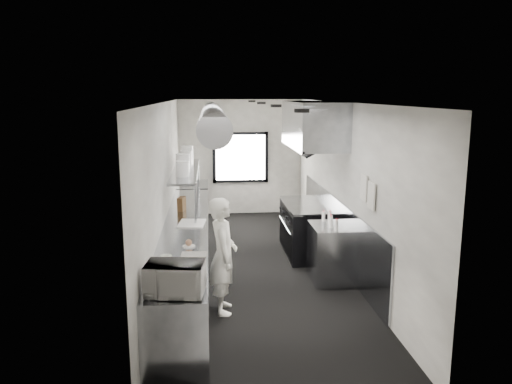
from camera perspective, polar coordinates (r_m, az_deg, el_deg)
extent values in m
cube|color=black|center=(8.72, -0.05, -8.56)|extent=(3.00, 8.00, 0.01)
cube|color=silver|center=(8.21, -0.05, 10.17)|extent=(3.00, 8.00, 0.01)
cube|color=silver|center=(12.29, -1.79, 3.97)|extent=(3.00, 0.02, 2.80)
cube|color=silver|center=(4.51, 4.75, -8.91)|extent=(3.00, 0.02, 2.80)
cube|color=silver|center=(8.35, -10.35, 0.33)|extent=(0.02, 8.00, 2.80)
cube|color=silver|center=(8.62, 9.93, 0.68)|extent=(0.02, 8.00, 2.80)
cube|color=gray|center=(9.08, 9.14, -4.25)|extent=(0.03, 5.50, 1.10)
cylinder|color=#93959B|center=(8.58, -5.01, 8.50)|extent=(0.40, 6.40, 0.40)
cube|color=white|center=(12.25, -1.78, 3.94)|extent=(1.20, 0.03, 1.10)
cube|color=black|center=(12.21, -1.80, 6.63)|extent=(1.36, 0.03, 0.08)
cube|color=black|center=(12.36, -1.77, 1.31)|extent=(1.36, 0.03, 0.08)
cube|color=black|center=(12.25, -4.78, 3.91)|extent=(0.08, 0.03, 1.25)
cube|color=black|center=(12.33, 1.19, 3.99)|extent=(0.08, 0.03, 1.25)
cube|color=gray|center=(9.08, 6.52, 7.67)|extent=(0.80, 2.20, 0.80)
cube|color=gray|center=(9.04, 4.10, 5.22)|extent=(0.05, 2.20, 0.05)
cube|color=black|center=(9.09, 5.98, 5.54)|extent=(0.50, 2.10, 0.28)
cube|color=gray|center=(8.08, -7.92, -6.93)|extent=(0.70, 6.00, 0.90)
cube|color=gray|center=(9.29, -8.03, 2.43)|extent=(0.45, 3.00, 0.04)
cylinder|color=gray|center=(7.96, -6.96, -1.42)|extent=(0.04, 0.04, 0.66)
cylinder|color=gray|center=(9.33, -6.75, 0.46)|extent=(0.04, 0.04, 0.66)
cylinder|color=gray|center=(10.71, -6.59, 1.85)|extent=(0.04, 0.04, 0.66)
cube|color=black|center=(9.39, 5.96, -4.28)|extent=(0.85, 1.60, 0.90)
cube|color=gray|center=(9.28, 6.02, -1.49)|extent=(0.85, 1.60, 0.04)
cube|color=gray|center=(9.32, 3.48, -4.36)|extent=(0.03, 1.55, 0.80)
cylinder|color=gray|center=(9.29, 3.31, -3.77)|extent=(0.03, 1.30, 0.03)
cube|color=gray|center=(8.11, 8.60, -6.88)|extent=(0.65, 0.80, 0.90)
cube|color=gray|center=(11.65, -7.17, -1.27)|extent=(0.70, 1.20, 0.90)
cube|color=silver|center=(7.44, 12.18, 0.51)|extent=(0.02, 0.28, 0.38)
cube|color=silver|center=(7.13, 13.00, -0.41)|extent=(0.02, 0.28, 0.38)
imported|color=white|center=(6.82, -3.76, -7.22)|extent=(0.39, 0.59, 1.60)
imported|color=silver|center=(5.31, -9.21, -9.71)|extent=(0.60, 0.49, 0.33)
cylinder|color=#AFB6A7|center=(6.01, -10.11, -8.43)|extent=(0.16, 0.16, 0.09)
cylinder|color=#AFB6A7|center=(6.27, -10.17, -7.56)|extent=(0.18, 0.18, 0.10)
cube|color=beige|center=(6.46, -7.14, -7.32)|extent=(0.35, 0.43, 0.01)
cylinder|color=white|center=(6.89, -7.66, -6.14)|extent=(0.21, 0.21, 0.01)
sphere|color=tan|center=(6.87, -7.67, -5.72)|extent=(0.09, 0.09, 0.09)
cube|color=silver|center=(8.05, -7.32, -3.56)|extent=(0.46, 0.58, 0.02)
cube|color=brown|center=(8.96, -8.47, -1.34)|extent=(0.15, 0.24, 0.24)
cylinder|color=white|center=(8.48, -8.36, 2.64)|extent=(0.24, 0.24, 0.26)
cylinder|color=white|center=(8.98, -8.32, 3.31)|extent=(0.34, 0.34, 0.33)
cylinder|color=white|center=(9.57, -7.95, 3.75)|extent=(0.23, 0.23, 0.31)
cylinder|color=white|center=(9.89, -7.85, 4.18)|extent=(0.32, 0.32, 0.37)
cylinder|color=silver|center=(7.68, 9.14, -3.77)|extent=(0.07, 0.07, 0.17)
cylinder|color=silver|center=(7.83, 8.51, -3.42)|extent=(0.06, 0.06, 0.18)
cylinder|color=silver|center=(7.97, 8.50, -3.19)|extent=(0.06, 0.06, 0.17)
cylinder|color=silver|center=(8.08, 8.40, -2.89)|extent=(0.09, 0.09, 0.19)
cylinder|color=silver|center=(8.20, 7.70, -2.77)|extent=(0.06, 0.06, 0.17)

